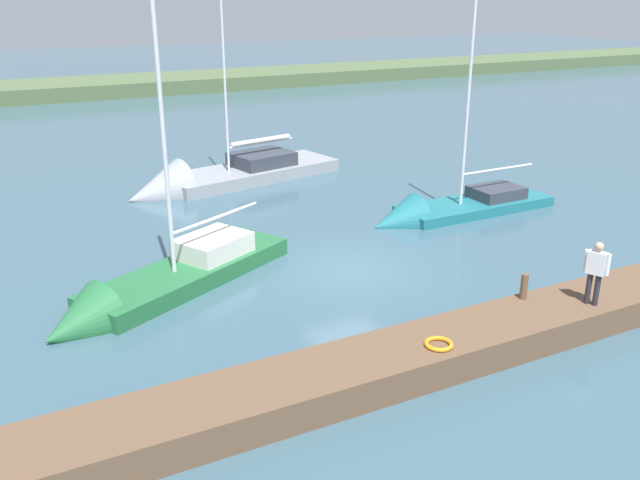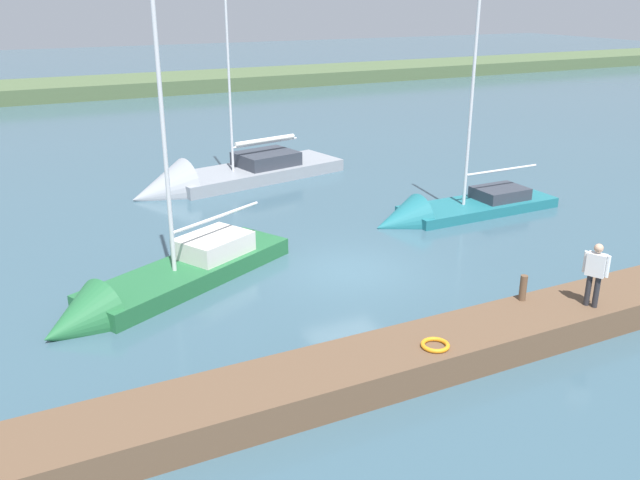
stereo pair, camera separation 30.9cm
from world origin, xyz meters
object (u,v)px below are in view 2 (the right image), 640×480
at_px(sailboat_near_dock, 447,214).
at_px(sailboat_far_right, 218,182).
at_px(mooring_post_near, 523,288).
at_px(life_ring_buoy, 435,345).
at_px(sailboat_far_left, 157,288).
at_px(person_on_dock, 595,271).

distance_m(sailboat_near_dock, sailboat_far_right, 10.64).
height_order(mooring_post_near, life_ring_buoy, mooring_post_near).
height_order(life_ring_buoy, sailboat_far_right, sailboat_far_right).
relative_size(mooring_post_near, sailboat_near_dock, 0.07).
relative_size(sailboat_far_left, person_on_dock, 5.77).
distance_m(sailboat_far_left, person_on_dock, 11.93).
bearing_deg(mooring_post_near, sailboat_far_left, -37.29).
xyz_separation_m(sailboat_far_right, person_on_dock, (-4.08, 17.71, 1.57)).
bearing_deg(life_ring_buoy, sailboat_far_right, -92.26).
bearing_deg(person_on_dock, mooring_post_near, -64.77).
distance_m(sailboat_far_left, sailboat_far_right, 11.77).
distance_m(mooring_post_near, sailboat_far_right, 16.92).
bearing_deg(sailboat_near_dock, life_ring_buoy, 51.43).
bearing_deg(person_on_dock, sailboat_far_right, -103.05).
bearing_deg(sailboat_far_right, sailboat_near_dock, 116.74).
bearing_deg(sailboat_near_dock, mooring_post_near, 64.71).
bearing_deg(mooring_post_near, sailboat_near_dock, -114.71).
height_order(mooring_post_near, sailboat_near_dock, sailboat_near_dock).
xyz_separation_m(mooring_post_near, sailboat_near_dock, (-3.83, -8.32, -0.99)).
xyz_separation_m(life_ring_buoy, sailboat_near_dock, (-7.30, -9.35, -0.69)).
bearing_deg(sailboat_far_right, life_ring_buoy, 76.10).
relative_size(sailboat_near_dock, sailboat_far_right, 0.83).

